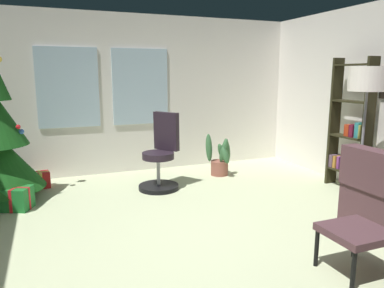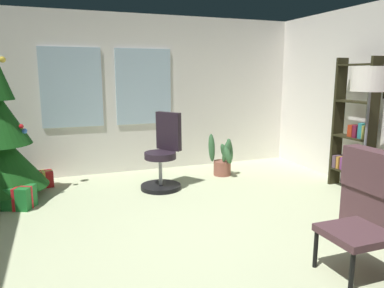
{
  "view_description": "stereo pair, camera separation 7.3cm",
  "coord_description": "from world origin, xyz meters",
  "px_view_note": "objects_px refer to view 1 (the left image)",
  "views": [
    {
      "loc": [
        -1.28,
        -2.81,
        1.59
      ],
      "look_at": [
        0.03,
        0.52,
        0.91
      ],
      "focal_mm": 34.29,
      "sensor_mm": 36.0,
      "label": 1
    },
    {
      "loc": [
        -1.21,
        -2.83,
        1.59
      ],
      "look_at": [
        0.03,
        0.52,
        0.91
      ],
      "focal_mm": 34.29,
      "sensor_mm": 36.0,
      "label": 2
    }
  ],
  "objects_px": {
    "bookshelf": "(350,133)",
    "floor_lamp": "(367,86)",
    "gift_box_red": "(40,180)",
    "office_chair": "(161,159)",
    "footstool": "(356,235)",
    "gift_box_green": "(16,198)",
    "potted_plant": "(220,159)"
  },
  "relations": [
    {
      "from": "bookshelf",
      "to": "floor_lamp",
      "type": "xyz_separation_m",
      "value": [
        -0.4,
        -0.6,
        0.66
      ]
    },
    {
      "from": "gift_box_red",
      "to": "floor_lamp",
      "type": "height_order",
      "value": "floor_lamp"
    },
    {
      "from": "floor_lamp",
      "to": "office_chair",
      "type": "bearing_deg",
      "value": 141.85
    },
    {
      "from": "bookshelf",
      "to": "floor_lamp",
      "type": "distance_m",
      "value": 0.98
    },
    {
      "from": "footstool",
      "to": "bookshelf",
      "type": "height_order",
      "value": "bookshelf"
    },
    {
      "from": "gift_box_green",
      "to": "floor_lamp",
      "type": "bearing_deg",
      "value": -20.19
    },
    {
      "from": "gift_box_red",
      "to": "gift_box_green",
      "type": "xyz_separation_m",
      "value": [
        -0.25,
        -0.81,
        0.02
      ]
    },
    {
      "from": "footstool",
      "to": "potted_plant",
      "type": "bearing_deg",
      "value": 84.99
    },
    {
      "from": "floor_lamp",
      "to": "potted_plant",
      "type": "height_order",
      "value": "floor_lamp"
    },
    {
      "from": "footstool",
      "to": "office_chair",
      "type": "bearing_deg",
      "value": 106.22
    },
    {
      "from": "office_chair",
      "to": "potted_plant",
      "type": "bearing_deg",
      "value": 15.55
    },
    {
      "from": "gift_box_green",
      "to": "potted_plant",
      "type": "height_order",
      "value": "potted_plant"
    },
    {
      "from": "gift_box_red",
      "to": "potted_plant",
      "type": "distance_m",
      "value": 2.68
    },
    {
      "from": "footstool",
      "to": "bookshelf",
      "type": "distance_m",
      "value": 2.43
    },
    {
      "from": "bookshelf",
      "to": "footstool",
      "type": "bearing_deg",
      "value": -132.76
    },
    {
      "from": "office_chair",
      "to": "potted_plant",
      "type": "distance_m",
      "value": 1.11
    },
    {
      "from": "office_chair",
      "to": "footstool",
      "type": "bearing_deg",
      "value": -73.78
    },
    {
      "from": "footstool",
      "to": "gift_box_red",
      "type": "bearing_deg",
      "value": 125.25
    },
    {
      "from": "gift_box_red",
      "to": "potted_plant",
      "type": "xyz_separation_m",
      "value": [
        2.66,
        -0.35,
        0.15
      ]
    },
    {
      "from": "gift_box_red",
      "to": "bookshelf",
      "type": "xyz_separation_m",
      "value": [
        4.01,
        -1.63,
        0.68
      ]
    },
    {
      "from": "gift_box_red",
      "to": "floor_lamp",
      "type": "xyz_separation_m",
      "value": [
        3.61,
        -2.23,
        1.34
      ]
    },
    {
      "from": "footstool",
      "to": "gift_box_red",
      "type": "height_order",
      "value": "footstool"
    },
    {
      "from": "potted_plant",
      "to": "bookshelf",
      "type": "bearing_deg",
      "value": -43.39
    },
    {
      "from": "office_chair",
      "to": "bookshelf",
      "type": "bearing_deg",
      "value": -22.17
    },
    {
      "from": "floor_lamp",
      "to": "gift_box_red",
      "type": "bearing_deg",
      "value": 148.32
    },
    {
      "from": "footstool",
      "to": "potted_plant",
      "type": "distance_m",
      "value": 3.05
    },
    {
      "from": "potted_plant",
      "to": "gift_box_green",
      "type": "bearing_deg",
      "value": -171.07
    },
    {
      "from": "footstool",
      "to": "gift_box_red",
      "type": "relative_size",
      "value": 1.72
    },
    {
      "from": "bookshelf",
      "to": "potted_plant",
      "type": "height_order",
      "value": "bookshelf"
    },
    {
      "from": "gift_box_green",
      "to": "floor_lamp",
      "type": "distance_m",
      "value": 4.32
    },
    {
      "from": "bookshelf",
      "to": "floor_lamp",
      "type": "relative_size",
      "value": 1.08
    },
    {
      "from": "office_chair",
      "to": "potted_plant",
      "type": "height_order",
      "value": "office_chair"
    }
  ]
}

